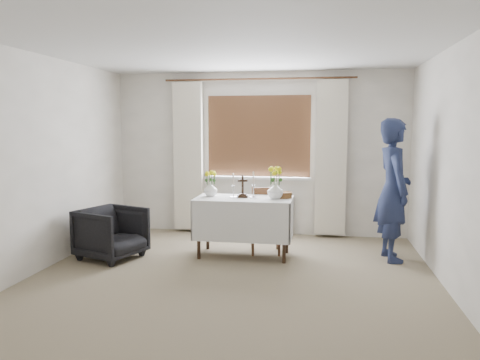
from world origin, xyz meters
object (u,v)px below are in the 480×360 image
(flower_vase_left, at_px, (211,189))
(flower_vase_right, at_px, (275,190))
(wooden_chair, at_px, (266,221))
(altar_table, at_px, (244,227))
(person, at_px, (393,190))
(armchair, at_px, (112,233))
(wooden_cross, at_px, (243,186))

(flower_vase_left, distance_m, flower_vase_right, 0.87)
(wooden_chair, bearing_deg, altar_table, -151.17)
(altar_table, xyz_separation_m, person, (1.86, 0.16, 0.51))
(armchair, bearing_deg, flower_vase_right, -58.99)
(armchair, bearing_deg, wooden_cross, -55.23)
(armchair, xyz_separation_m, wooden_cross, (1.62, 0.43, 0.58))
(wooden_cross, bearing_deg, flower_vase_left, 168.28)
(armchair, distance_m, flower_vase_left, 1.38)
(altar_table, relative_size, wooden_chair, 1.44)
(wooden_chair, relative_size, armchair, 1.20)
(wooden_chair, relative_size, wooden_cross, 2.95)
(altar_table, distance_m, flower_vase_left, 0.66)
(wooden_chair, height_order, person, person)
(person, relative_size, wooden_cross, 6.09)
(wooden_chair, xyz_separation_m, flower_vase_left, (-0.72, -0.12, 0.42))
(wooden_cross, xyz_separation_m, flower_vase_right, (0.42, -0.03, -0.04))
(wooden_cross, bearing_deg, wooden_chair, 25.84)
(wooden_chair, distance_m, flower_vase_right, 0.50)
(wooden_cross, bearing_deg, flower_vase_right, -8.71)
(wooden_chair, xyz_separation_m, person, (1.60, -0.05, 0.46))
(flower_vase_left, relative_size, flower_vase_right, 0.87)
(person, xyz_separation_m, flower_vase_right, (-1.46, -0.15, -0.02))
(flower_vase_left, bearing_deg, armchair, -157.68)
(person, xyz_separation_m, flower_vase_left, (-2.32, -0.07, -0.03))
(altar_table, distance_m, armchair, 1.69)
(altar_table, bearing_deg, wooden_chair, 37.68)
(altar_table, height_order, person, person)
(wooden_chair, distance_m, person, 1.66)
(wooden_chair, height_order, flower_vase_right, flower_vase_right)
(person, bearing_deg, armchair, 89.52)
(person, distance_m, wooden_cross, 1.89)
(person, distance_m, flower_vase_right, 1.46)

